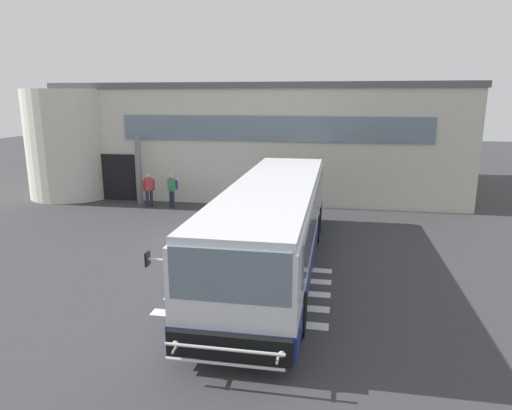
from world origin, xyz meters
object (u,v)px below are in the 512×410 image
object	(u,v)px
bus_main_foreground	(274,226)
passenger_by_doorway	(172,188)
passenger_near_column	(149,188)
entry_support_column	(139,170)

from	to	relation	value
bus_main_foreground	passenger_by_doorway	size ratio (longest dim) A/B	7.46
passenger_near_column	passenger_by_doorway	xyz separation A→B (m)	(1.16, 0.09, 0.03)
bus_main_foreground	passenger_by_doorway	xyz separation A→B (m)	(-6.00, 7.02, -0.37)
passenger_by_doorway	bus_main_foreground	bearing A→B (deg)	-49.48
entry_support_column	passenger_by_doorway	distance (m)	2.20
passenger_near_column	passenger_by_doorway	bearing A→B (deg)	4.37
bus_main_foreground	passenger_by_doorway	world-z (taller)	bus_main_foreground
bus_main_foreground	passenger_near_column	xyz separation A→B (m)	(-7.17, 6.93, -0.41)
entry_support_column	passenger_by_doorway	world-z (taller)	entry_support_column
passenger_near_column	entry_support_column	bearing A→B (deg)	137.39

